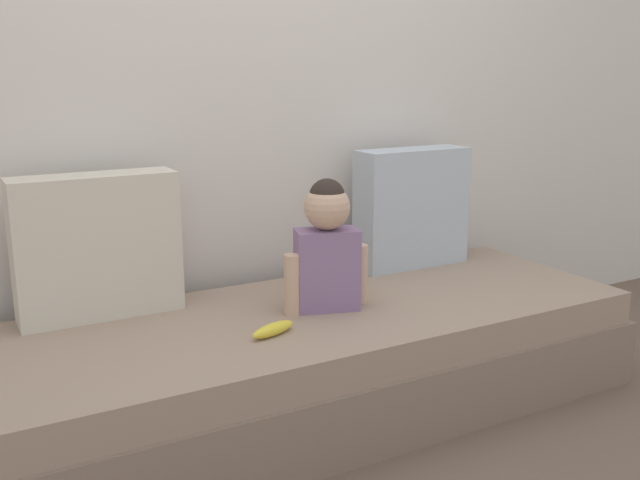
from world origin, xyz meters
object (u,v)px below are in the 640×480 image
at_px(couch, 313,361).
at_px(banana, 273,329).
at_px(throw_pillow_right, 412,208).
at_px(toddler, 327,244).
at_px(throw_pillow_left, 97,246).

bearing_deg(couch, banana, -147.20).
xyz_separation_m(couch, throw_pillow_right, (0.65, 0.32, 0.44)).
xyz_separation_m(couch, toddler, (0.05, -0.00, 0.42)).
height_order(couch, toddler, toddler).
relative_size(throw_pillow_right, toddler, 1.08).
xyz_separation_m(throw_pillow_left, throw_pillow_right, (1.30, 0.00, 0.01)).
bearing_deg(throw_pillow_right, toddler, -151.68).
distance_m(couch, banana, 0.34).
distance_m(couch, throw_pillow_left, 0.84).
xyz_separation_m(throw_pillow_right, toddler, (-0.59, -0.32, -0.02)).
distance_m(throw_pillow_left, toddler, 0.77).
bearing_deg(throw_pillow_left, banana, -47.43).
xyz_separation_m(couch, banana, (-0.22, -0.14, 0.21)).
distance_m(couch, throw_pillow_right, 0.84).
distance_m(throw_pillow_left, throw_pillow_right, 1.30).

